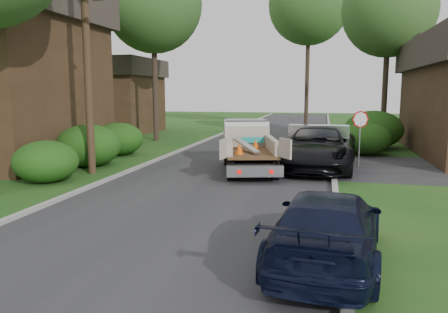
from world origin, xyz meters
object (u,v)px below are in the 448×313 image
tree_right_far (389,11)px  tree_center_far (309,4)px  house_left_far (109,95)px  navy_suv (327,227)px  black_pickup (318,148)px  flatbed_truck (247,143)px  stop_sign (360,127)px  tree_left_far (153,4)px  utility_pole (87,43)px

tree_right_far → tree_center_far: size_ratio=0.79×
house_left_far → tree_right_far: (21.00, -2.00, 5.43)m
tree_right_far → navy_suv: size_ratio=2.38×
tree_center_far → black_pickup: 24.09m
house_left_far → flatbed_truck: house_left_far is taller
stop_sign → black_pickup: stop_sign is taller
tree_left_far → tree_right_far: tree_left_far is taller
utility_pole → black_pickup: size_ratio=1.53×
stop_sign → tree_right_far: tree_right_far is taller
utility_pole → flatbed_truck: bearing=23.5°
stop_sign → house_left_far: bearing=145.2°
tree_right_far → flatbed_truck: bearing=-119.5°
flatbed_truck → tree_center_far: bearing=71.4°
flatbed_truck → black_pickup: 3.05m
house_left_far → black_pickup: house_left_far is taller
tree_left_far → utility_pole: bearing=-80.5°
tree_right_far → navy_suv: tree_right_far is taller
stop_sign → tree_center_far: (-3.20, 21.00, 9.20)m
stop_sign → utility_pole: 11.91m
flatbed_truck → tree_left_far: bearing=115.5°
tree_left_far → black_pickup: 16.21m
utility_pole → tree_center_far: 26.75m
tree_right_far → tree_center_far: tree_center_far is taller
stop_sign → tree_left_far: size_ratio=0.20×
flatbed_truck → black_pickup: bearing=-3.2°
tree_center_far → tree_right_far: bearing=-61.2°
house_left_far → flatbed_truck: bearing=-46.0°
tree_left_far → stop_sign: bearing=-32.2°
house_left_far → black_pickup: size_ratio=1.16×
tree_center_far → utility_pole: bearing=-106.6°
utility_pole → tree_center_far: tree_center_far is taller
house_left_far → black_pickup: (16.94, -13.83, -2.14)m
stop_sign → tree_left_far: 16.65m
stop_sign → navy_suv: bearing=-96.9°
house_left_far → tree_left_far: 9.81m
utility_pole → tree_right_far: (12.98, 15.02, 3.31)m
tree_right_far → black_pickup: (-4.06, -11.83, -7.57)m
house_left_far → black_pickup: 21.98m
stop_sign → navy_suv: stop_sign is taller
utility_pole → tree_center_far: (7.48, 25.02, 5.81)m
black_pickup → tree_left_far: bearing=145.5°
house_left_far → navy_suv: bearing=-54.8°
navy_suv → tree_right_far: bearing=-93.6°
stop_sign → flatbed_truck: 5.00m
stop_sign → tree_left_far: bearing=147.8°
stop_sign → tree_center_far: 23.15m
stop_sign → navy_suv: (-1.40, -11.50, -1.08)m
utility_pole → tree_left_far: bearing=99.5°
stop_sign → tree_center_far: size_ratio=0.17×
tree_left_far → house_left_far: bearing=140.2°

